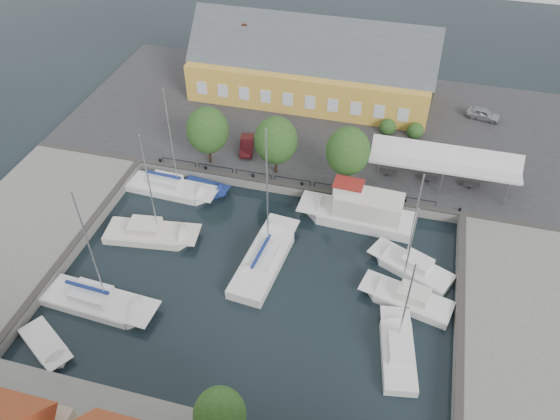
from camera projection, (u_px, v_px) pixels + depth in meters
name	position (u px, v px, depth m)	size (l,w,h in m)	color
ground	(262.00, 268.00, 46.57)	(140.00, 140.00, 0.00)	black
north_quay	(318.00, 122.00, 62.93)	(56.00, 26.00, 1.00)	#2D2D30
west_quay	(21.00, 234.00, 49.02)	(12.00, 24.00, 1.00)	slate
east_quay	(538.00, 339.00, 40.57)	(12.00, 24.00, 1.00)	slate
quay_edge_fittings	(277.00, 222.00, 49.31)	(56.00, 24.72, 0.40)	#383533
warehouse	(307.00, 68.00, 64.71)	(28.56, 14.00, 9.55)	gold
tent_canopy	(445.00, 161.00, 51.97)	(14.00, 4.00, 2.83)	silver
quay_trees	(276.00, 140.00, 52.44)	(18.20, 4.20, 6.30)	black
car_silver	(484.00, 114.00, 62.15)	(1.55, 3.84, 1.31)	#A3A6AB
car_red	(247.00, 145.00, 57.55)	(1.34, 3.85, 1.27)	#59141B
center_sailboat	(264.00, 261.00, 46.71)	(3.93, 10.34, 13.70)	white
trawler	(361.00, 213.00, 50.35)	(11.17, 3.77, 5.00)	white
east_boat_a	(412.00, 269.00, 46.16)	(7.60, 5.27, 10.54)	white
east_boat_b	(408.00, 301.00, 43.58)	(7.74, 4.10, 10.32)	white
east_boat_c	(397.00, 352.00, 39.95)	(3.48, 7.58, 9.56)	white
west_boat_a	(171.00, 189.00, 54.15)	(9.37, 3.03, 12.14)	white
west_boat_b	(150.00, 235.00, 49.28)	(8.84, 4.02, 11.64)	silver
west_boat_d	(98.00, 303.00, 43.40)	(9.72, 3.42, 12.61)	white
launch_sw	(46.00, 345.00, 40.61)	(5.44, 4.36, 0.98)	white
launch_nw	(205.00, 189.00, 54.50)	(5.02, 2.50, 0.88)	navy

